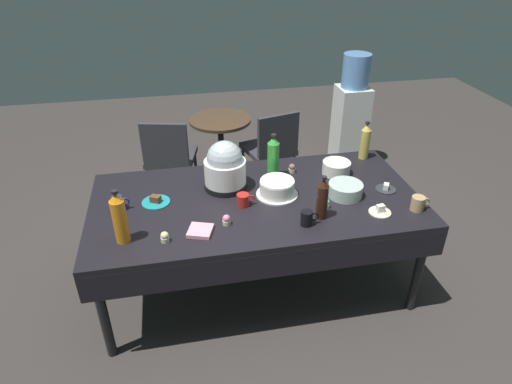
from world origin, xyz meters
name	(u,v)px	position (x,y,z in m)	size (l,w,h in m)	color
ground	(256,282)	(0.00, 0.00, 0.00)	(9.00, 9.00, 0.00)	#383330
potluck_table	(256,206)	(0.00, 0.00, 0.69)	(2.20, 1.10, 0.75)	black
frosted_layer_cake	(277,188)	(0.15, 0.01, 0.81)	(0.29, 0.29, 0.12)	silver
slow_cooker	(225,167)	(-0.18, 0.19, 0.91)	(0.30, 0.30, 0.35)	black
glass_salad_bowl	(345,190)	(0.60, -0.08, 0.80)	(0.23, 0.23, 0.09)	#B2C6BC
ceramic_snack_bowl	(336,168)	(0.65, 0.23, 0.80)	(0.21, 0.21, 0.09)	silver
dessert_plate_teal	(156,201)	(-0.66, 0.08, 0.76)	(0.19, 0.19, 0.05)	teal
dessert_plate_cream	(380,211)	(0.75, -0.33, 0.76)	(0.14, 0.14, 0.06)	beige
dessert_plate_charcoal	(386,188)	(0.91, -0.06, 0.76)	(0.14, 0.14, 0.05)	#2D2D33
cupcake_cocoa	(227,220)	(-0.24, -0.26, 0.78)	(0.05, 0.05, 0.07)	beige
cupcake_vanilla	(326,204)	(0.42, -0.20, 0.78)	(0.05, 0.05, 0.07)	beige
cupcake_lemon	(292,168)	(0.33, 0.31, 0.78)	(0.05, 0.05, 0.07)	beige
cupcake_berry	(165,237)	(-0.61, -0.36, 0.78)	(0.05, 0.05, 0.07)	beige
soda_bottle_orange_juice	(119,218)	(-0.85, -0.31, 0.91)	(0.08, 0.08, 0.34)	orange
soda_bottle_ginger_ale	(365,141)	(0.95, 0.43, 0.89)	(0.08, 0.08, 0.30)	gold
soda_bottle_lime_soda	(273,158)	(0.18, 0.27, 0.91)	(0.08, 0.08, 0.34)	green
soda_bottle_cola	(322,199)	(0.36, -0.30, 0.89)	(0.07, 0.07, 0.29)	#33190F
coffee_mug_red	(243,200)	(-0.10, -0.07, 0.79)	(0.12, 0.08, 0.08)	#B2231E
coffee_mug_black	(307,218)	(0.25, -0.36, 0.80)	(0.12, 0.07, 0.10)	black
coffee_mug_tan	(418,203)	(1.00, -0.34, 0.80)	(0.13, 0.09, 0.10)	tan
coffee_mug_navy	(118,203)	(-0.90, 0.04, 0.80)	(0.11, 0.07, 0.10)	navy
paper_napkin_stack	(200,231)	(-0.40, -0.31, 0.76)	(0.14, 0.14, 0.02)	pink
maroon_chair_left	(169,154)	(-0.57, 1.33, 0.49)	(0.53, 0.53, 0.85)	#333338
maroon_chair_right	(272,146)	(0.42, 1.33, 0.49)	(0.54, 0.54, 0.85)	#333338
round_cafe_table	(221,140)	(-0.05, 1.55, 0.50)	(0.60, 0.60, 0.72)	#473323
water_cooler	(351,116)	(1.37, 1.69, 0.59)	(0.32, 0.32, 1.24)	silver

